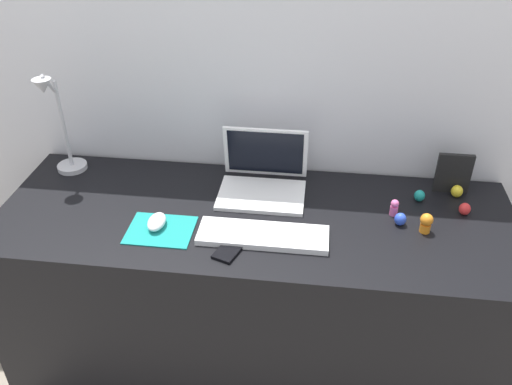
{
  "coord_description": "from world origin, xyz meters",
  "views": [
    {
      "loc": [
        0.19,
        -1.45,
        1.79
      ],
      "look_at": [
        0.0,
        0.0,
        0.83
      ],
      "focal_mm": 37.83,
      "sensor_mm": 36.0,
      "label": 1
    }
  ],
  "objects_px": {
    "laptop": "(263,176)",
    "cell_phone": "(231,248)",
    "desk_lamp": "(59,128)",
    "mouse": "(157,222)",
    "toy_figurine_blue": "(400,219)",
    "picture_frame": "(453,173)",
    "toy_figurine_pink": "(394,207)",
    "toy_figurine_yellow": "(457,191)",
    "toy_figurine_teal": "(419,196)",
    "toy_figurine_red": "(465,209)",
    "toy_figurine_orange": "(426,222)",
    "keyboard": "(263,235)"
  },
  "relations": [
    {
      "from": "desk_lamp",
      "to": "toy_figurine_blue",
      "type": "distance_m",
      "value": 1.23
    },
    {
      "from": "laptop",
      "to": "desk_lamp",
      "type": "xyz_separation_m",
      "value": [
        -0.74,
        0.02,
        0.13
      ]
    },
    {
      "from": "picture_frame",
      "to": "toy_figurine_orange",
      "type": "bearing_deg",
      "value": -115.42
    },
    {
      "from": "desk_lamp",
      "to": "toy_figurine_teal",
      "type": "distance_m",
      "value": 1.29
    },
    {
      "from": "desk_lamp",
      "to": "toy_figurine_pink",
      "type": "bearing_deg",
      "value": -5.79
    },
    {
      "from": "toy_figurine_teal",
      "to": "toy_figurine_yellow",
      "type": "bearing_deg",
      "value": 17.93
    },
    {
      "from": "keyboard",
      "to": "toy_figurine_red",
      "type": "bearing_deg",
      "value": 18.05
    },
    {
      "from": "keyboard",
      "to": "toy_figurine_yellow",
      "type": "xyz_separation_m",
      "value": [
        0.64,
        0.32,
        0.01
      ]
    },
    {
      "from": "desk_lamp",
      "to": "toy_figurine_red",
      "type": "relative_size",
      "value": 9.47
    },
    {
      "from": "desk_lamp",
      "to": "toy_figurine_teal",
      "type": "xyz_separation_m",
      "value": [
        1.28,
        -0.02,
        -0.17
      ]
    },
    {
      "from": "keyboard",
      "to": "toy_figurine_orange",
      "type": "height_order",
      "value": "toy_figurine_orange"
    },
    {
      "from": "toy_figurine_orange",
      "to": "mouse",
      "type": "bearing_deg",
      "value": -174.35
    },
    {
      "from": "laptop",
      "to": "toy_figurine_teal",
      "type": "height_order",
      "value": "laptop"
    },
    {
      "from": "mouse",
      "to": "cell_phone",
      "type": "height_order",
      "value": "mouse"
    },
    {
      "from": "toy_figurine_red",
      "to": "toy_figurine_teal",
      "type": "distance_m",
      "value": 0.15
    },
    {
      "from": "laptop",
      "to": "cell_phone",
      "type": "bearing_deg",
      "value": -99.44
    },
    {
      "from": "cell_phone",
      "to": "toy_figurine_pink",
      "type": "relative_size",
      "value": 2.19
    },
    {
      "from": "picture_frame",
      "to": "toy_figurine_blue",
      "type": "distance_m",
      "value": 0.3
    },
    {
      "from": "picture_frame",
      "to": "toy_figurine_pink",
      "type": "height_order",
      "value": "picture_frame"
    },
    {
      "from": "mouse",
      "to": "toy_figurine_yellow",
      "type": "relative_size",
      "value": 2.17
    },
    {
      "from": "cell_phone",
      "to": "toy_figurine_blue",
      "type": "bearing_deg",
      "value": 40.82
    },
    {
      "from": "toy_figurine_pink",
      "to": "desk_lamp",
      "type": "bearing_deg",
      "value": 174.21
    },
    {
      "from": "cell_phone",
      "to": "toy_figurine_teal",
      "type": "xyz_separation_m",
      "value": [
        0.6,
        0.35,
        0.02
      ]
    },
    {
      "from": "mouse",
      "to": "toy_figurine_orange",
      "type": "distance_m",
      "value": 0.86
    },
    {
      "from": "keyboard",
      "to": "mouse",
      "type": "xyz_separation_m",
      "value": [
        -0.35,
        0.01,
        0.01
      ]
    },
    {
      "from": "toy_figurine_orange",
      "to": "toy_figurine_pink",
      "type": "bearing_deg",
      "value": 138.1
    },
    {
      "from": "laptop",
      "to": "toy_figurine_orange",
      "type": "distance_m",
      "value": 0.57
    },
    {
      "from": "laptop",
      "to": "toy_figurine_yellow",
      "type": "height_order",
      "value": "laptop"
    },
    {
      "from": "toy_figurine_red",
      "to": "laptop",
      "type": "bearing_deg",
      "value": 173.98
    },
    {
      "from": "mouse",
      "to": "toy_figurine_blue",
      "type": "bearing_deg",
      "value": 8.26
    },
    {
      "from": "toy_figurine_teal",
      "to": "desk_lamp",
      "type": "bearing_deg",
      "value": 178.94
    },
    {
      "from": "laptop",
      "to": "toy_figurine_orange",
      "type": "xyz_separation_m",
      "value": [
        0.54,
        -0.19,
        -0.02
      ]
    },
    {
      "from": "mouse",
      "to": "desk_lamp",
      "type": "xyz_separation_m",
      "value": [
        -0.42,
        0.29,
        0.17
      ]
    },
    {
      "from": "toy_figurine_blue",
      "to": "desk_lamp",
      "type": "bearing_deg",
      "value": 171.79
    },
    {
      "from": "keyboard",
      "to": "mouse",
      "type": "height_order",
      "value": "mouse"
    },
    {
      "from": "keyboard",
      "to": "laptop",
      "type": "bearing_deg",
      "value": 96.53
    },
    {
      "from": "toy_figurine_yellow",
      "to": "keyboard",
      "type": "bearing_deg",
      "value": -153.67
    },
    {
      "from": "toy_figurine_pink",
      "to": "toy_figurine_red",
      "type": "distance_m",
      "value": 0.24
    },
    {
      "from": "toy_figurine_red",
      "to": "toy_figurine_yellow",
      "type": "bearing_deg",
      "value": 93.34
    },
    {
      "from": "toy_figurine_red",
      "to": "keyboard",
      "type": "bearing_deg",
      "value": -161.95
    },
    {
      "from": "keyboard",
      "to": "cell_phone",
      "type": "distance_m",
      "value": 0.12
    },
    {
      "from": "toy_figurine_yellow",
      "to": "toy_figurine_teal",
      "type": "distance_m",
      "value": 0.14
    },
    {
      "from": "laptop",
      "to": "toy_figurine_orange",
      "type": "height_order",
      "value": "laptop"
    },
    {
      "from": "cell_phone",
      "to": "toy_figurine_orange",
      "type": "relative_size",
      "value": 1.91
    },
    {
      "from": "mouse",
      "to": "toy_figurine_red",
      "type": "distance_m",
      "value": 1.02
    },
    {
      "from": "laptop",
      "to": "toy_figurine_red",
      "type": "height_order",
      "value": "laptop"
    },
    {
      "from": "toy_figurine_orange",
      "to": "cell_phone",
      "type": "bearing_deg",
      "value": -164.32
    },
    {
      "from": "laptop",
      "to": "cell_phone",
      "type": "relative_size",
      "value": 2.34
    },
    {
      "from": "desk_lamp",
      "to": "toy_figurine_blue",
      "type": "relative_size",
      "value": 9.43
    },
    {
      "from": "picture_frame",
      "to": "toy_figurine_pink",
      "type": "relative_size",
      "value": 2.57
    }
  ]
}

